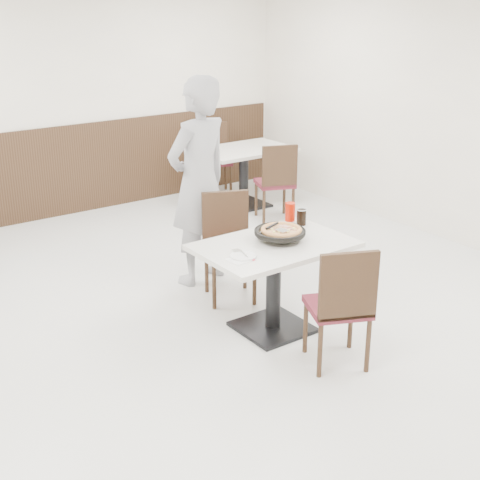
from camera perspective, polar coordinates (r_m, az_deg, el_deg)
floor at (r=5.76m, az=-0.36°, el=-6.40°), size 7.00×7.00×0.00m
wall_back at (r=8.34m, az=-14.71°, el=11.50°), size 6.00×0.04×2.80m
wall_right at (r=7.40m, az=19.25°, el=9.97°), size 0.04×7.00×2.80m
wainscot_back at (r=8.49m, az=-14.15°, el=5.82°), size 5.90×0.03×1.10m
main_table at (r=5.38m, az=2.87°, el=-4.03°), size 1.24×0.86×0.75m
chair_near at (r=4.92m, az=8.34°, el=-5.43°), size 0.56×0.56×0.95m
chair_far at (r=5.88m, az=-0.87°, el=-0.78°), size 0.55×0.55×0.95m
trivet at (r=5.31m, az=3.80°, el=0.19°), size 0.11×0.11×0.04m
pizza_pan at (r=5.29m, az=3.42°, el=0.40°), size 0.34×0.34×0.01m
pizza at (r=5.31m, az=3.55°, el=0.68°), size 0.30×0.30×0.02m
pizza_server at (r=5.26m, az=3.61°, el=0.85°), size 0.08×0.10×0.00m
napkin at (r=4.91m, az=-0.08°, el=-1.70°), size 0.17×0.17×0.00m
side_plate at (r=4.96m, az=0.27°, el=-1.36°), size 0.21×0.21×0.01m
fork at (r=4.99m, az=0.29°, el=-1.14°), size 0.06×0.17×0.00m
cola_glass at (r=5.66m, az=5.27°, el=1.94°), size 0.08×0.08×0.13m
red_cup at (r=5.75m, az=4.30°, el=2.42°), size 0.09×0.09×0.16m
diner_person at (r=6.14m, az=-3.53°, el=4.93°), size 0.78×0.60×1.93m
bg_table_right at (r=8.56m, az=0.31°, el=5.37°), size 1.28×0.92×0.75m
bg_chair_right_near at (r=8.02m, az=2.98°, el=5.03°), size 0.55×0.55×0.95m
bg_chair_right_far at (r=9.07m, az=-2.15°, el=6.85°), size 0.55×0.55×0.95m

